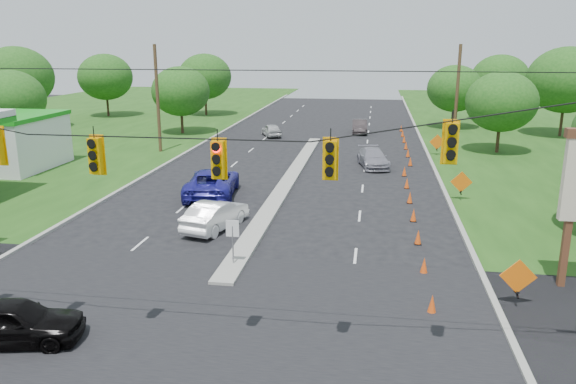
# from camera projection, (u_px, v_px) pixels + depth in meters

# --- Properties ---
(ground) EXTENTS (160.00, 160.00, 0.00)m
(ground) POSITION_uv_depth(u_px,v_px,m) (187.00, 339.00, 17.74)
(ground) COLOR black
(ground) RESTS_ON ground
(cross_street) EXTENTS (160.00, 14.00, 0.02)m
(cross_street) POSITION_uv_depth(u_px,v_px,m) (187.00, 339.00, 17.74)
(cross_street) COLOR black
(cross_street) RESTS_ON ground
(curb_left) EXTENTS (0.25, 110.00, 0.16)m
(curb_left) POSITION_uv_depth(u_px,v_px,m) (188.00, 153.00, 47.88)
(curb_left) COLOR gray
(curb_left) RESTS_ON ground
(curb_right) EXTENTS (0.25, 110.00, 0.16)m
(curb_right) POSITION_uv_depth(u_px,v_px,m) (430.00, 160.00, 44.89)
(curb_right) COLOR gray
(curb_right) RESTS_ON ground
(median) EXTENTS (1.00, 34.00, 0.18)m
(median) POSITION_uv_depth(u_px,v_px,m) (288.00, 182.00, 37.79)
(median) COLOR gray
(median) RESTS_ON ground
(median_sign) EXTENTS (0.55, 0.06, 2.05)m
(median_sign) POSITION_uv_depth(u_px,v_px,m) (233.00, 234.00, 23.09)
(median_sign) COLOR gray
(median_sign) RESTS_ON ground
(signal_span) EXTENTS (25.60, 0.32, 9.00)m
(signal_span) POSITION_uv_depth(u_px,v_px,m) (165.00, 196.00, 15.51)
(signal_span) COLOR #422D1C
(signal_span) RESTS_ON ground
(utility_pole_far_left) EXTENTS (0.28, 0.28, 9.00)m
(utility_pole_far_left) POSITION_uv_depth(u_px,v_px,m) (158.00, 99.00, 47.08)
(utility_pole_far_left) COLOR #422D1C
(utility_pole_far_left) RESTS_ON ground
(utility_pole_far_right) EXTENTS (0.28, 0.28, 9.00)m
(utility_pole_far_right) POSITION_uv_depth(u_px,v_px,m) (457.00, 98.00, 48.16)
(utility_pole_far_right) COLOR #422D1C
(utility_pole_far_right) RESTS_ON ground
(cone_0) EXTENTS (0.32, 0.32, 0.70)m
(cone_0) POSITION_uv_depth(u_px,v_px,m) (432.00, 304.00, 19.36)
(cone_0) COLOR #E54D11
(cone_0) RESTS_ON ground
(cone_1) EXTENTS (0.32, 0.32, 0.70)m
(cone_1) POSITION_uv_depth(u_px,v_px,m) (424.00, 266.00, 22.70)
(cone_1) COLOR #E54D11
(cone_1) RESTS_ON ground
(cone_2) EXTENTS (0.32, 0.32, 0.70)m
(cone_2) POSITION_uv_depth(u_px,v_px,m) (418.00, 237.00, 26.04)
(cone_2) COLOR #E54D11
(cone_2) RESTS_ON ground
(cone_3) EXTENTS (0.32, 0.32, 0.70)m
(cone_3) POSITION_uv_depth(u_px,v_px,m) (414.00, 215.00, 29.38)
(cone_3) COLOR #E54D11
(cone_3) RESTS_ON ground
(cone_4) EXTENTS (0.32, 0.32, 0.70)m
(cone_4) POSITION_uv_depth(u_px,v_px,m) (410.00, 197.00, 32.73)
(cone_4) COLOR #E54D11
(cone_4) RESTS_ON ground
(cone_5) EXTENTS (0.32, 0.32, 0.70)m
(cone_5) POSITION_uv_depth(u_px,v_px,m) (407.00, 183.00, 36.07)
(cone_5) COLOR #E54D11
(cone_5) RESTS_ON ground
(cone_6) EXTENTS (0.32, 0.32, 0.70)m
(cone_6) POSITION_uv_depth(u_px,v_px,m) (404.00, 171.00, 39.41)
(cone_6) COLOR #E54D11
(cone_6) RESTS_ON ground
(cone_7) EXTENTS (0.32, 0.32, 0.70)m
(cone_7) POSITION_uv_depth(u_px,v_px,m) (410.00, 161.00, 42.67)
(cone_7) COLOR #E54D11
(cone_7) RESTS_ON ground
(cone_8) EXTENTS (0.32, 0.32, 0.70)m
(cone_8) POSITION_uv_depth(u_px,v_px,m) (408.00, 153.00, 46.01)
(cone_8) COLOR #E54D11
(cone_8) RESTS_ON ground
(cone_9) EXTENTS (0.32, 0.32, 0.70)m
(cone_9) POSITION_uv_depth(u_px,v_px,m) (406.00, 145.00, 49.35)
(cone_9) COLOR #E54D11
(cone_9) RESTS_ON ground
(cone_10) EXTENTS (0.32, 0.32, 0.70)m
(cone_10) POSITION_uv_depth(u_px,v_px,m) (404.00, 139.00, 52.69)
(cone_10) COLOR #E54D11
(cone_10) RESTS_ON ground
(cone_11) EXTENTS (0.32, 0.32, 0.70)m
(cone_11) POSITION_uv_depth(u_px,v_px,m) (403.00, 133.00, 56.04)
(cone_11) COLOR #E54D11
(cone_11) RESTS_ON ground
(cone_12) EXTENTS (0.32, 0.32, 0.70)m
(cone_12) POSITION_uv_depth(u_px,v_px,m) (401.00, 128.00, 59.38)
(cone_12) COLOR #E54D11
(cone_12) RESTS_ON ground
(work_sign_0) EXTENTS (1.27, 0.58, 1.37)m
(work_sign_0) POSITION_uv_depth(u_px,v_px,m) (518.00, 278.00, 19.68)
(work_sign_0) COLOR black
(work_sign_0) RESTS_ON ground
(work_sign_1) EXTENTS (1.27, 0.58, 1.37)m
(work_sign_1) POSITION_uv_depth(u_px,v_px,m) (461.00, 183.00, 33.05)
(work_sign_1) COLOR black
(work_sign_1) RESTS_ON ground
(work_sign_2) EXTENTS (1.27, 0.58, 1.37)m
(work_sign_2) POSITION_uv_depth(u_px,v_px,m) (437.00, 143.00, 46.42)
(work_sign_2) COLOR black
(work_sign_2) RESTS_ON ground
(tree_2) EXTENTS (5.88, 5.88, 6.86)m
(tree_2) POSITION_uv_depth(u_px,v_px,m) (11.00, 99.00, 49.12)
(tree_2) COLOR black
(tree_2) RESTS_ON ground
(tree_3) EXTENTS (7.56, 7.56, 8.82)m
(tree_3) POSITION_uv_depth(u_px,v_px,m) (17.00, 77.00, 59.24)
(tree_3) COLOR black
(tree_3) RESTS_ON ground
(tree_4) EXTENTS (6.72, 6.72, 7.84)m
(tree_4) POSITION_uv_depth(u_px,v_px,m) (105.00, 77.00, 70.27)
(tree_4) COLOR black
(tree_4) RESTS_ON ground
(tree_5) EXTENTS (5.88, 5.88, 6.86)m
(tree_5) POSITION_uv_depth(u_px,v_px,m) (181.00, 91.00, 56.89)
(tree_5) COLOR black
(tree_5) RESTS_ON ground
(tree_6) EXTENTS (6.72, 6.72, 7.84)m
(tree_6) POSITION_uv_depth(u_px,v_px,m) (205.00, 76.00, 71.36)
(tree_6) COLOR black
(tree_6) RESTS_ON ground
(tree_9) EXTENTS (5.88, 5.88, 6.86)m
(tree_9) POSITION_uv_depth(u_px,v_px,m) (501.00, 102.00, 46.73)
(tree_9) COLOR black
(tree_9) RESTS_ON ground
(tree_10) EXTENTS (7.56, 7.56, 8.82)m
(tree_10) POSITION_uv_depth(u_px,v_px,m) (567.00, 80.00, 54.77)
(tree_10) COLOR black
(tree_10) RESTS_ON ground
(tree_11) EXTENTS (6.72, 6.72, 7.84)m
(tree_11) POSITION_uv_depth(u_px,v_px,m) (500.00, 79.00, 66.03)
(tree_11) COLOR black
(tree_11) RESTS_ON ground
(tree_12) EXTENTS (5.88, 5.88, 6.86)m
(tree_12) POSITION_uv_depth(u_px,v_px,m) (455.00, 88.00, 60.39)
(tree_12) COLOR black
(tree_12) RESTS_ON ground
(black_sedan) EXTENTS (4.52, 2.54, 1.45)m
(black_sedan) POSITION_uv_depth(u_px,v_px,m) (13.00, 322.00, 17.34)
(black_sedan) COLOR black
(black_sedan) RESTS_ON ground
(white_sedan) EXTENTS (2.59, 4.67, 1.46)m
(white_sedan) POSITION_uv_depth(u_px,v_px,m) (216.00, 215.00, 28.14)
(white_sedan) COLOR white
(white_sedan) RESTS_ON ground
(blue_pickup) EXTENTS (3.58, 6.40, 1.69)m
(blue_pickup) POSITION_uv_depth(u_px,v_px,m) (212.00, 182.00, 34.22)
(blue_pickup) COLOR navy
(blue_pickup) RESTS_ON ground
(silver_car_far) EXTENTS (2.79, 4.98, 1.36)m
(silver_car_far) POSITION_uv_depth(u_px,v_px,m) (373.00, 158.00, 42.29)
(silver_car_far) COLOR gray
(silver_car_far) RESTS_ON ground
(silver_car_oncoming) EXTENTS (2.82, 4.00, 1.27)m
(silver_car_oncoming) POSITION_uv_depth(u_px,v_px,m) (271.00, 130.00, 56.20)
(silver_car_oncoming) COLOR #BCBCBC
(silver_car_oncoming) RESTS_ON ground
(dark_car_receding) EXTENTS (1.68, 4.33, 1.40)m
(dark_car_receding) POSITION_uv_depth(u_px,v_px,m) (360.00, 126.00, 58.16)
(dark_car_receding) COLOR #2F2829
(dark_car_receding) RESTS_ON ground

